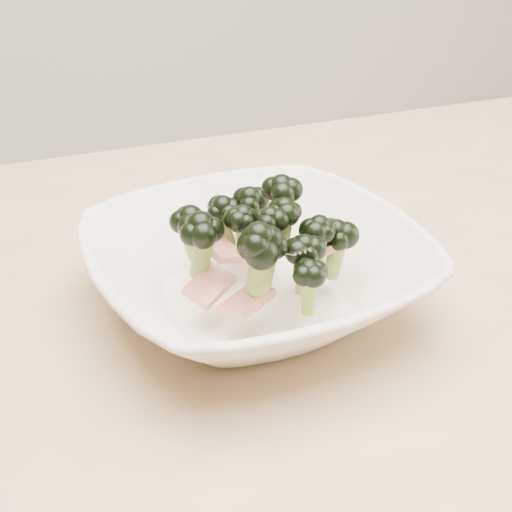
{
  "coord_description": "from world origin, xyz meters",
  "views": [
    {
      "loc": [
        -0.23,
        -0.52,
        1.11
      ],
      "look_at": [
        -0.03,
        -0.02,
        0.8
      ],
      "focal_mm": 50.0,
      "sensor_mm": 36.0,
      "label": 1
    }
  ],
  "objects": [
    {
      "name": "dining_table",
      "position": [
        0.0,
        0.0,
        0.65
      ],
      "size": [
        1.2,
        0.8,
        0.75
      ],
      "color": "tan",
      "rests_on": "ground"
    },
    {
      "name": "broccoli_dish",
      "position": [
        -0.03,
        -0.02,
        0.79
      ],
      "size": [
        0.31,
        0.31,
        0.12
      ],
      "color": "beige",
      "rests_on": "dining_table"
    }
  ]
}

